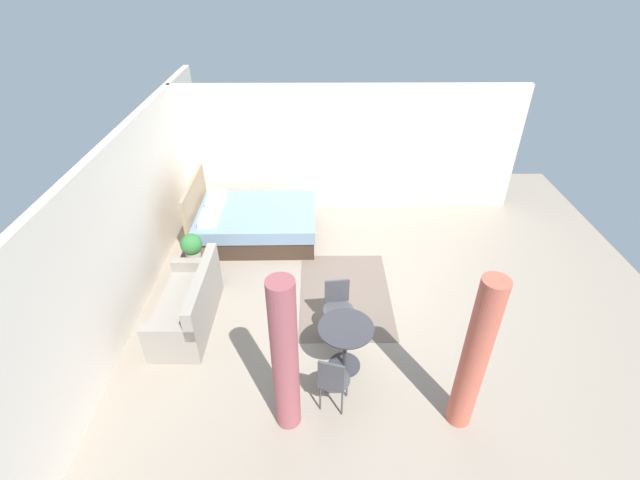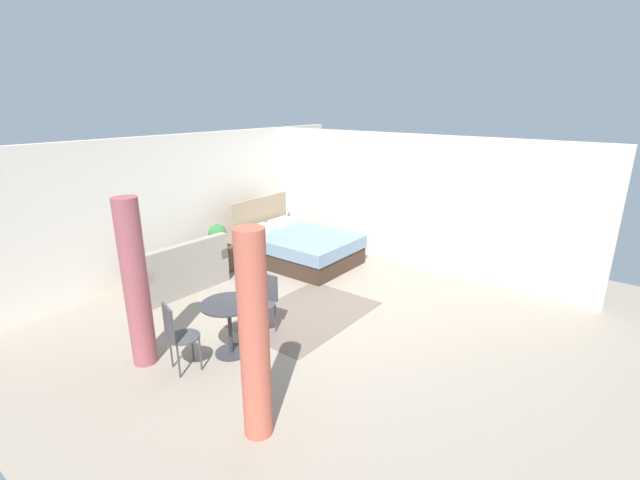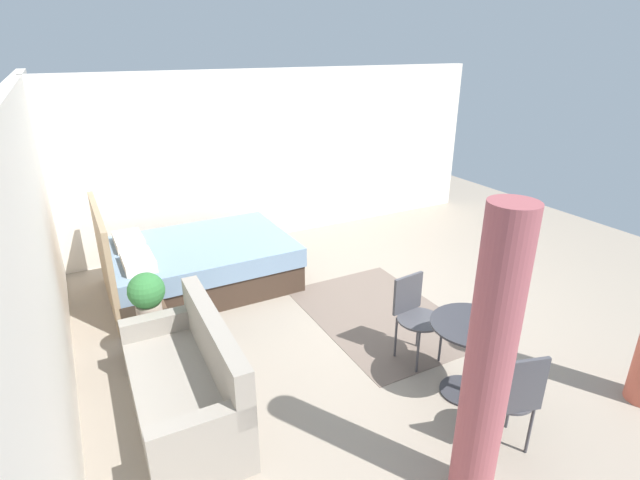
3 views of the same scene
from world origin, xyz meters
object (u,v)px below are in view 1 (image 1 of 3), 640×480
(cafe_chair_near_window, at_px, (338,303))
(cafe_chair_near_couch, at_px, (333,380))
(bed, at_px, (253,223))
(couch, at_px, (189,307))
(nightstand, at_px, (196,267))
(potted_plant, at_px, (192,246))
(balcony_table, at_px, (345,339))

(cafe_chair_near_window, bearing_deg, cafe_chair_near_couch, 175.03)
(cafe_chair_near_couch, bearing_deg, bed, 20.02)
(couch, distance_m, nightstand, 1.04)
(potted_plant, xyz_separation_m, balcony_table, (-1.75, -2.32, -0.24))
(balcony_table, xyz_separation_m, cafe_chair_near_couch, (-0.65, 0.18, 0.03))
(balcony_table, bearing_deg, cafe_chair_near_window, 6.00)
(couch, bearing_deg, cafe_chair_near_couch, -125.90)
(couch, distance_m, potted_plant, 1.03)
(bed, xyz_separation_m, cafe_chair_near_couch, (-3.75, -1.37, 0.21))
(bed, distance_m, nightstand, 1.49)
(nightstand, xyz_separation_m, cafe_chair_near_window, (-1.18, -2.28, 0.27))
(nightstand, relative_size, balcony_table, 0.68)
(balcony_table, bearing_deg, cafe_chair_near_couch, 164.04)
(couch, xyz_separation_m, cafe_chair_near_couch, (-1.47, -2.03, 0.22))
(couch, height_order, potted_plant, potted_plant)
(couch, relative_size, potted_plant, 3.46)
(bed, xyz_separation_m, balcony_table, (-3.10, -1.55, 0.18))
(nightstand, xyz_separation_m, balcony_table, (-1.85, -2.35, 0.26))
(couch, xyz_separation_m, cafe_chair_near_window, (-0.15, -2.14, 0.20))
(bed, height_order, nightstand, bed)
(couch, relative_size, nightstand, 3.33)
(bed, height_order, potted_plant, bed)
(bed, relative_size, cafe_chair_near_couch, 2.52)
(bed, height_order, balcony_table, bed)
(bed, xyz_separation_m, nightstand, (-1.26, 0.80, -0.08))
(bed, distance_m, potted_plant, 1.61)
(nightstand, distance_m, cafe_chair_near_window, 2.58)
(nightstand, height_order, cafe_chair_near_window, cafe_chair_near_window)
(couch, height_order, cafe_chair_near_window, couch)
(bed, xyz_separation_m, potted_plant, (-1.36, 0.77, 0.42))
(cafe_chair_near_window, bearing_deg, couch, 85.97)
(nightstand, distance_m, balcony_table, 3.00)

